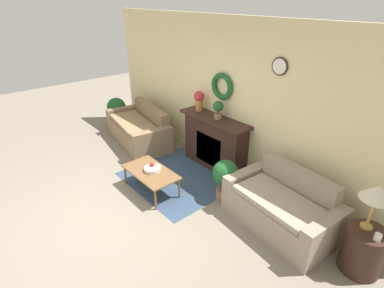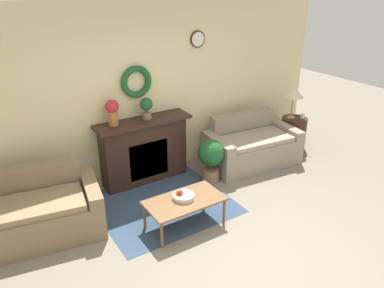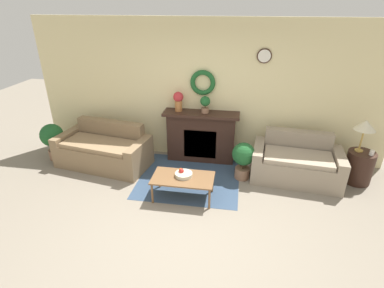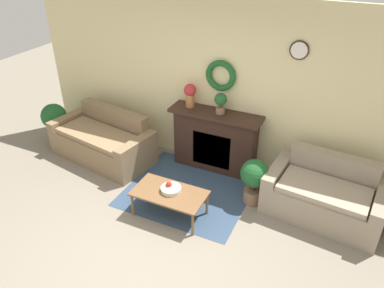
{
  "view_description": "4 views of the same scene",
  "coord_description": "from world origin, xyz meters",
  "views": [
    {
      "loc": [
        3.41,
        -1.33,
        2.97
      ],
      "look_at": [
        0.2,
        1.43,
        0.86
      ],
      "focal_mm": 28.0,
      "sensor_mm": 36.0,
      "label": 1
    },
    {
      "loc": [
        -2.28,
        -2.53,
        2.95
      ],
      "look_at": [
        0.25,
        1.42,
        0.84
      ],
      "focal_mm": 35.0,
      "sensor_mm": 36.0,
      "label": 2
    },
    {
      "loc": [
        0.6,
        -3.13,
        2.95
      ],
      "look_at": [
        -0.15,
        1.47,
        0.7
      ],
      "focal_mm": 28.0,
      "sensor_mm": 36.0,
      "label": 3
    },
    {
      "loc": [
        1.78,
        -2.6,
        3.5
      ],
      "look_at": [
        -0.08,
        1.34,
        0.93
      ],
      "focal_mm": 35.0,
      "sensor_mm": 36.0,
      "label": 4
    }
  ],
  "objects": [
    {
      "name": "couch_left",
      "position": [
        -1.94,
        1.73,
        0.3
      ],
      "size": [
        1.87,
        1.13,
        0.81
      ],
      "rotation": [
        0.0,
        0.0,
        -0.17
      ],
      "color": "#846B4C",
      "rests_on": "ground_plane"
    },
    {
      "name": "wall_back",
      "position": [
        -0.0,
        2.45,
        1.35
      ],
      "size": [
        6.8,
        0.15,
        2.7
      ],
      "color": "beige",
      "rests_on": "ground_plane"
    },
    {
      "name": "fruit_bowl",
      "position": [
        -0.2,
        0.93,
        0.42
      ],
      "size": [
        0.28,
        0.28,
        0.12
      ],
      "color": "beige",
      "rests_on": "coffee_table"
    },
    {
      "name": "potted_plant_on_mantel",
      "position": [
        -0.03,
        2.23,
        1.2
      ],
      "size": [
        0.19,
        0.19,
        0.32
      ],
      "color": "#8E664C",
      "rests_on": "fireplace"
    },
    {
      "name": "side_table_by_loveseat",
      "position": [
        2.77,
        1.87,
        0.29
      ],
      "size": [
        0.46,
        0.46,
        0.58
      ],
      "color": "#331E16",
      "rests_on": "ground_plane"
    },
    {
      "name": "potted_plant_floor_by_couch",
      "position": [
        -3.04,
        1.79,
        0.47
      ],
      "size": [
        0.45,
        0.45,
        0.75
      ],
      "color": "#8E664C",
      "rests_on": "ground_plane"
    },
    {
      "name": "vase_on_mantel_left",
      "position": [
        -0.54,
        2.25,
        1.23
      ],
      "size": [
        0.19,
        0.19,
        0.38
      ],
      "color": "#AD6B38",
      "rests_on": "fireplace"
    },
    {
      "name": "floor_rug",
      "position": [
        -0.2,
        1.48,
        0.0
      ],
      "size": [
        1.8,
        1.64,
        0.01
      ],
      "color": "#334760",
      "rests_on": "ground_plane"
    },
    {
      "name": "table_lamp",
      "position": [
        2.71,
        1.91,
        1.05
      ],
      "size": [
        0.35,
        0.35,
        0.57
      ],
      "color": "#B28E42",
      "rests_on": "side_table_by_loveseat"
    },
    {
      "name": "loveseat_right",
      "position": [
        1.69,
        1.81,
        0.3
      ],
      "size": [
        1.61,
        1.0,
        0.81
      ],
      "rotation": [
        0.0,
        0.0,
        -0.1
      ],
      "color": "gray",
      "rests_on": "ground_plane"
    },
    {
      "name": "coffee_table",
      "position": [
        -0.2,
        0.89,
        0.35
      ],
      "size": [
        0.99,
        0.54,
        0.38
      ],
      "color": "brown",
      "rests_on": "ground_plane"
    },
    {
      "name": "ground_plane",
      "position": [
        0.0,
        0.0,
        0.0
      ],
      "size": [
        16.0,
        16.0,
        0.0
      ],
      "primitive_type": "plane",
      "color": "gray"
    },
    {
      "name": "fireplace",
      "position": [
        -0.1,
        2.24,
        0.51
      ],
      "size": [
        1.46,
        0.41,
        1.01
      ],
      "color": "#331E16",
      "rests_on": "ground_plane"
    },
    {
      "name": "mug",
      "position": [
        2.87,
        1.78,
        0.63
      ],
      "size": [
        0.07,
        0.07,
        0.09
      ],
      "color": "silver",
      "rests_on": "side_table_by_loveseat"
    },
    {
      "name": "potted_plant_floor_by_loveseat",
      "position": [
        0.74,
        1.65,
        0.42
      ],
      "size": [
        0.41,
        0.41,
        0.69
      ],
      "color": "#8E664C",
      "rests_on": "ground_plane"
    }
  ]
}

